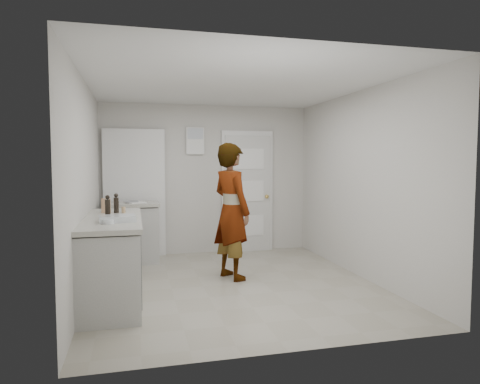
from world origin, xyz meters
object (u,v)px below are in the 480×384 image
object	(u,v)px
person	(231,211)
oil_cruet_b	(108,207)
cake_mix_box	(106,206)
egg_bowl	(108,221)
baking_dish	(117,219)
spice_jar	(124,210)
oil_cruet_a	(116,204)

from	to	relation	value
person	oil_cruet_b	size ratio (longest dim) A/B	6.96
cake_mix_box	egg_bowl	xyz separation A→B (m)	(0.08, -1.00, -0.06)
cake_mix_box	baking_dish	world-z (taller)	cake_mix_box
oil_cruet_b	egg_bowl	size ratio (longest dim) A/B	2.17
spice_jar	egg_bowl	distance (m)	0.94
person	cake_mix_box	xyz separation A→B (m)	(-1.58, -0.02, 0.11)
oil_cruet_a	spice_jar	bearing A→B (deg)	-6.68
oil_cruet_a	baking_dish	size ratio (longest dim) A/B	0.62
cake_mix_box	oil_cruet_a	world-z (taller)	oil_cruet_a
oil_cruet_a	person	bearing A→B (deg)	2.71
cake_mix_box	baking_dish	xyz separation A→B (m)	(0.16, -0.86, -0.06)
oil_cruet_b	spice_jar	bearing A→B (deg)	72.07
person	cake_mix_box	distance (m)	1.59
spice_jar	oil_cruet_a	xyz separation A→B (m)	(-0.08, 0.01, 0.08)
oil_cruet_a	oil_cruet_b	size ratio (longest dim) A/B	0.93
oil_cruet_b	person	bearing A→B (deg)	20.17
person	spice_jar	size ratio (longest dim) A/B	24.37
baking_dish	egg_bowl	xyz separation A→B (m)	(-0.08, -0.13, -0.01)
cake_mix_box	egg_bowl	bearing A→B (deg)	-82.90
cake_mix_box	oil_cruet_a	xyz separation A→B (m)	(0.12, -0.05, 0.03)
person	oil_cruet_a	bearing A→B (deg)	69.66
person	oil_cruet_a	distance (m)	1.47
oil_cruet_a	baking_dish	xyz separation A→B (m)	(0.04, -0.81, -0.08)
person	oil_cruet_a	xyz separation A→B (m)	(-1.46, -0.07, 0.14)
spice_jar	baking_dish	distance (m)	0.80
baking_dish	oil_cruet_a	bearing A→B (deg)	92.84
person	egg_bowl	xyz separation A→B (m)	(-1.50, -1.01, 0.05)
spice_jar	oil_cruet_a	world-z (taller)	oil_cruet_a
cake_mix_box	person	bearing A→B (deg)	3.05
egg_bowl	oil_cruet_a	bearing A→B (deg)	87.41
oil_cruet_a	oil_cruet_b	distance (m)	0.50
cake_mix_box	oil_cruet_b	distance (m)	0.55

